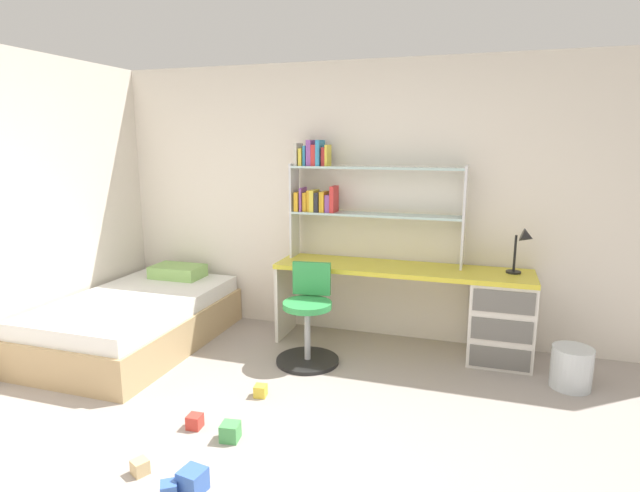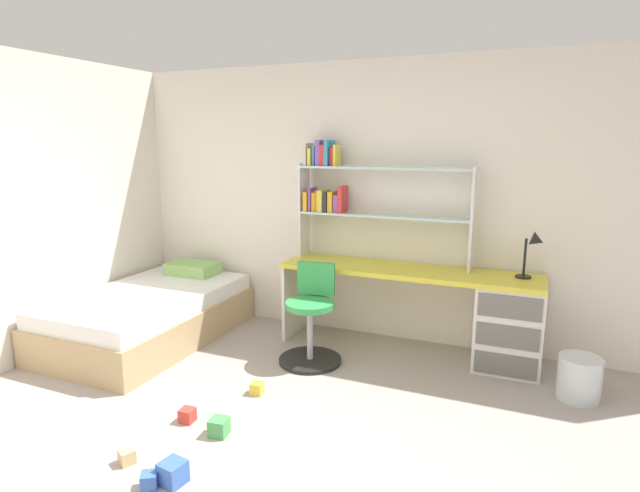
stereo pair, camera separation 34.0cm
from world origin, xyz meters
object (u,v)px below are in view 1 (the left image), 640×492
at_px(desk_lamp, 524,244).
at_px(swivel_chair, 308,324).
at_px(toy_block_blue_0, 193,481).
at_px(toy_block_red_1, 195,421).
at_px(desk, 471,309).
at_px(toy_block_blue_5, 169,490).
at_px(bookshelf_hutch, 347,191).
at_px(bed_platform, 138,320).
at_px(waste_bin, 571,368).
at_px(toy_block_green_4, 230,432).
at_px(toy_block_yellow_2, 261,391).
at_px(toy_block_natural_3, 140,467).

height_order(desk_lamp, swivel_chair, desk_lamp).
relative_size(toy_block_blue_0, toy_block_red_1, 1.41).
bearing_deg(desk, toy_block_red_1, -133.83).
xyz_separation_m(toy_block_blue_0, toy_block_blue_5, (-0.09, -0.08, -0.02)).
distance_m(bookshelf_hutch, bed_platform, 2.20).
bearing_deg(bookshelf_hutch, swivel_chair, -102.87).
distance_m(bed_platform, waste_bin, 3.58).
height_order(swivel_chair, toy_block_green_4, swivel_chair).
height_order(desk, bed_platform, desk).
height_order(toy_block_blue_0, toy_block_yellow_2, toy_block_blue_0).
relative_size(swivel_chair, toy_block_natural_3, 9.96).
bearing_deg(toy_block_yellow_2, toy_block_blue_5, -90.47).
bearing_deg(toy_block_blue_0, desk_lamp, 53.32).
bearing_deg(toy_block_blue_5, bed_platform, 130.69).
xyz_separation_m(swivel_chair, toy_block_natural_3, (-0.40, -1.68, -0.28)).
distance_m(waste_bin, toy_block_natural_3, 3.03).
bearing_deg(toy_block_yellow_2, toy_block_natural_3, -105.12).
distance_m(desk_lamp, toy_block_red_1, 2.81).
distance_m(toy_block_yellow_2, toy_block_blue_5, 1.12).
distance_m(toy_block_blue_0, toy_block_green_4, 0.48).
xyz_separation_m(swivel_chair, waste_bin, (2.01, 0.15, -0.17)).
xyz_separation_m(bookshelf_hutch, waste_bin, (1.86, -0.50, -1.21)).
relative_size(bed_platform, waste_bin, 5.93).
height_order(toy_block_yellow_2, toy_block_blue_5, toy_block_yellow_2).
height_order(toy_block_red_1, toy_block_yellow_2, toy_block_red_1).
bearing_deg(bed_platform, toy_block_yellow_2, -20.60).
bearing_deg(toy_block_blue_0, toy_block_green_4, 94.15).
xyz_separation_m(bookshelf_hutch, desk_lamp, (1.50, -0.10, -0.37)).
bearing_deg(toy_block_blue_0, swivel_chair, 88.55).
bearing_deg(toy_block_red_1, bookshelf_hutch, 74.59).
distance_m(toy_block_red_1, toy_block_natural_3, 0.50).
distance_m(toy_block_natural_3, toy_block_green_4, 0.55).
height_order(toy_block_yellow_2, toy_block_green_4, toy_block_green_4).
height_order(desk, toy_block_blue_5, desk).
height_order(toy_block_blue_0, toy_block_red_1, toy_block_blue_0).
xyz_separation_m(desk, toy_block_blue_0, (-1.31, -2.23, -0.36)).
bearing_deg(toy_block_blue_0, toy_block_natural_3, 173.75).
bearing_deg(toy_block_blue_5, desk_lamp, 52.75).
distance_m(desk, toy_block_blue_5, 2.72).
relative_size(bookshelf_hutch, toy_block_yellow_2, 18.28).
height_order(bookshelf_hutch, toy_block_natural_3, bookshelf_hutch).
bearing_deg(waste_bin, toy_block_green_4, -146.39).
bearing_deg(bookshelf_hutch, desk, -7.19).
bearing_deg(desk_lamp, desk, -173.93).
relative_size(bed_platform, toy_block_blue_0, 14.80).
relative_size(bookshelf_hutch, toy_block_natural_3, 18.95).
distance_m(swivel_chair, toy_block_blue_0, 1.74).
xyz_separation_m(desk, bed_platform, (-2.83, -0.65, -0.19)).
bearing_deg(toy_block_green_4, toy_block_natural_3, -125.77).
relative_size(toy_block_blue_0, toy_block_natural_3, 1.53).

